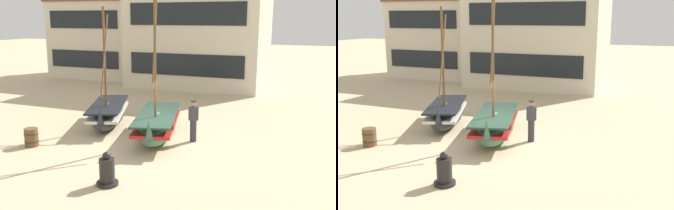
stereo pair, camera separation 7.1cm
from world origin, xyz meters
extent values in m
plane|color=#CCB78E|center=(0.00, 0.00, 0.00)|extent=(120.00, 120.00, 0.00)
ellipsoid|color=#2D333D|center=(-3.27, 1.79, 0.52)|extent=(2.80, 4.38, 1.03)
cube|color=silver|center=(-3.27, 1.79, 0.65)|extent=(2.75, 4.23, 0.12)
cube|color=black|center=(-3.27, 1.79, 0.99)|extent=(2.81, 4.31, 0.07)
cone|color=#2D333D|center=(-2.53, -0.07, 0.98)|extent=(0.35, 0.35, 0.72)
cylinder|color=brown|center=(-3.08, 1.30, 3.02)|extent=(0.10, 0.10, 4.59)
cylinder|color=brown|center=(-3.08, 1.30, 3.31)|extent=(0.91, 2.15, 3.38)
cube|color=brown|center=(-3.38, 2.08, 0.88)|extent=(1.25, 0.62, 0.06)
ellipsoid|color=#427056|center=(-0.39, 0.82, 0.53)|extent=(2.61, 4.67, 1.06)
cube|color=red|center=(-0.39, 0.82, 0.67)|extent=(2.58, 4.50, 0.13)
cube|color=#243D2F|center=(-0.39, 0.82, 1.02)|extent=(2.63, 4.59, 0.07)
cone|color=#427056|center=(0.19, -1.23, 1.01)|extent=(0.36, 0.36, 0.75)
cylinder|color=brown|center=(-0.24, 0.29, 3.23)|extent=(0.10, 0.10, 4.97)
cylinder|color=brown|center=(-0.24, 0.29, 4.15)|extent=(0.44, 1.34, 3.66)
cube|color=brown|center=(-0.48, 1.14, 0.90)|extent=(1.37, 0.53, 0.06)
cylinder|color=#33333D|center=(1.09, 1.00, 0.44)|extent=(0.26, 0.26, 0.88)
cube|color=#383842|center=(1.09, 1.00, 1.15)|extent=(0.42, 0.38, 0.54)
sphere|color=#A87A56|center=(1.09, 1.00, 1.54)|extent=(0.22, 0.22, 0.22)
cylinder|color=#2D2823|center=(1.09, 1.00, 1.66)|extent=(0.24, 0.24, 0.05)
cylinder|color=black|center=(0.09, -3.95, 0.05)|extent=(0.65, 0.65, 0.10)
cylinder|color=black|center=(0.09, -3.95, 0.46)|extent=(0.46, 0.46, 0.72)
sphere|color=black|center=(0.09, -3.95, 0.90)|extent=(0.25, 0.25, 0.25)
cylinder|color=brown|center=(-4.49, -1.92, 0.35)|extent=(0.52, 0.52, 0.70)
torus|color=black|center=(-4.49, -1.92, 0.50)|extent=(0.56, 0.56, 0.03)
torus|color=black|center=(-4.49, -1.92, 0.20)|extent=(0.56, 0.56, 0.03)
cube|color=beige|center=(-2.88, 13.72, 3.27)|extent=(9.37, 5.55, 6.54)
cube|color=black|center=(-2.88, 10.91, 1.80)|extent=(7.87, 0.06, 1.44)
cube|color=black|center=(-2.88, 10.91, 5.07)|extent=(7.87, 0.06, 1.44)
cube|color=beige|center=(-11.87, 15.73, 3.02)|extent=(7.22, 6.11, 6.05)
cube|color=brown|center=(-11.87, 15.73, 6.20)|extent=(7.51, 6.36, 0.30)
cube|color=black|center=(-11.87, 12.65, 1.66)|extent=(6.06, 0.06, 1.33)
cube|color=black|center=(-11.87, 12.65, 4.69)|extent=(6.06, 0.06, 1.33)
camera|label=1|loc=(5.90, -13.33, 4.87)|focal=42.12mm
camera|label=2|loc=(5.97, -13.31, 4.87)|focal=42.12mm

